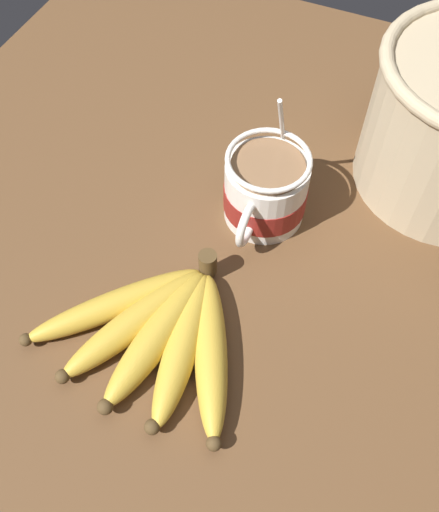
# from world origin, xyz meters

# --- Properties ---
(table) EXTENTS (0.95, 0.95, 0.04)m
(table) POSITION_xyz_m (0.00, 0.00, 0.02)
(table) COLOR brown
(table) RESTS_ON ground
(coffee_mug) EXTENTS (0.16, 0.10, 0.16)m
(coffee_mug) POSITION_xyz_m (-0.04, -0.00, 0.08)
(coffee_mug) COLOR white
(coffee_mug) RESTS_ON table
(banana_bunch) EXTENTS (0.20, 0.24, 0.04)m
(banana_bunch) POSITION_xyz_m (0.15, -0.04, 0.05)
(banana_bunch) COLOR #4C381E
(banana_bunch) RESTS_ON table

